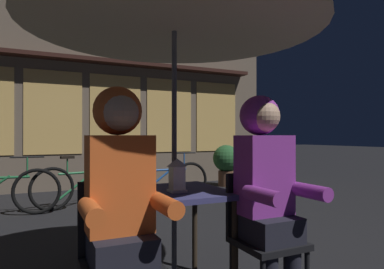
{
  "coord_description": "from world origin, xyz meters",
  "views": [
    {
      "loc": [
        -0.89,
        -2.19,
        1.13
      ],
      "look_at": [
        0.0,
        -0.3,
        1.14
      ],
      "focal_mm": 31.11,
      "sensor_mm": 36.0,
      "label": 1
    }
  ],
  "objects_px": {
    "bicycle_third": "(85,185)",
    "person_right_hooded": "(267,179)",
    "bicycle_fourth": "(163,182)",
    "lantern": "(177,174)",
    "chair_right": "(261,231)",
    "chair_left": "(118,252)",
    "patio_umbrella": "(174,5)",
    "cafe_table": "(174,205)",
    "potted_plant": "(226,162)",
    "person_left_hooded": "(121,188)"
  },
  "relations": [
    {
      "from": "bicycle_fourth",
      "to": "potted_plant",
      "type": "bearing_deg",
      "value": 30.02
    },
    {
      "from": "patio_umbrella",
      "to": "chair_right",
      "type": "distance_m",
      "value": 1.68
    },
    {
      "from": "patio_umbrella",
      "to": "person_left_hooded",
      "type": "relative_size",
      "value": 1.65
    },
    {
      "from": "cafe_table",
      "to": "person_right_hooded",
      "type": "relative_size",
      "value": 0.53
    },
    {
      "from": "chair_right",
      "to": "bicycle_third",
      "type": "distance_m",
      "value": 3.73
    },
    {
      "from": "bicycle_third",
      "to": "person_right_hooded",
      "type": "bearing_deg",
      "value": -79.94
    },
    {
      "from": "person_right_hooded",
      "to": "potted_plant",
      "type": "relative_size",
      "value": 1.52
    },
    {
      "from": "person_right_hooded",
      "to": "bicycle_third",
      "type": "distance_m",
      "value": 3.82
    },
    {
      "from": "chair_left",
      "to": "person_left_hooded",
      "type": "relative_size",
      "value": 0.62
    },
    {
      "from": "bicycle_third",
      "to": "bicycle_fourth",
      "type": "height_order",
      "value": "same"
    },
    {
      "from": "lantern",
      "to": "bicycle_third",
      "type": "relative_size",
      "value": 0.14
    },
    {
      "from": "chair_left",
      "to": "chair_right",
      "type": "height_order",
      "value": "same"
    },
    {
      "from": "person_left_hooded",
      "to": "bicycle_third",
      "type": "height_order",
      "value": "person_left_hooded"
    },
    {
      "from": "patio_umbrella",
      "to": "lantern",
      "type": "bearing_deg",
      "value": -96.28
    },
    {
      "from": "lantern",
      "to": "person_left_hooded",
      "type": "xyz_separation_m",
      "value": [
        -0.47,
        -0.36,
        -0.01
      ]
    },
    {
      "from": "person_left_hooded",
      "to": "lantern",
      "type": "bearing_deg",
      "value": 37.04
    },
    {
      "from": "person_right_hooded",
      "to": "bicycle_fourth",
      "type": "relative_size",
      "value": 0.83
    },
    {
      "from": "person_right_hooded",
      "to": "bicycle_third",
      "type": "xyz_separation_m",
      "value": [
        -0.66,
        3.73,
        -0.5
      ]
    },
    {
      "from": "cafe_table",
      "to": "person_left_hooded",
      "type": "height_order",
      "value": "person_left_hooded"
    },
    {
      "from": "lantern",
      "to": "chair_left",
      "type": "distance_m",
      "value": 0.67
    },
    {
      "from": "lantern",
      "to": "cafe_table",
      "type": "bearing_deg",
      "value": 83.72
    },
    {
      "from": "chair_left",
      "to": "cafe_table",
      "type": "bearing_deg",
      "value": 37.55
    },
    {
      "from": "lantern",
      "to": "chair_right",
      "type": "bearing_deg",
      "value": -31.57
    },
    {
      "from": "chair_left",
      "to": "bicycle_fourth",
      "type": "xyz_separation_m",
      "value": [
        1.55,
        3.51,
        -0.14
      ]
    },
    {
      "from": "person_right_hooded",
      "to": "potted_plant",
      "type": "xyz_separation_m",
      "value": [
        2.5,
        4.67,
        -0.3
      ]
    },
    {
      "from": "patio_umbrella",
      "to": "person_right_hooded",
      "type": "height_order",
      "value": "patio_umbrella"
    },
    {
      "from": "patio_umbrella",
      "to": "person_right_hooded",
      "type": "bearing_deg",
      "value": -41.57
    },
    {
      "from": "lantern",
      "to": "chair_right",
      "type": "relative_size",
      "value": 0.27
    },
    {
      "from": "patio_umbrella",
      "to": "chair_right",
      "type": "bearing_deg",
      "value": -37.55
    },
    {
      "from": "cafe_table",
      "to": "bicycle_fourth",
      "type": "distance_m",
      "value": 3.33
    },
    {
      "from": "cafe_table",
      "to": "lantern",
      "type": "relative_size",
      "value": 3.2
    },
    {
      "from": "patio_umbrella",
      "to": "potted_plant",
      "type": "bearing_deg",
      "value": 54.94
    },
    {
      "from": "bicycle_fourth",
      "to": "person_right_hooded",
      "type": "bearing_deg",
      "value": -99.44
    },
    {
      "from": "bicycle_fourth",
      "to": "potted_plant",
      "type": "height_order",
      "value": "potted_plant"
    },
    {
      "from": "patio_umbrella",
      "to": "potted_plant",
      "type": "relative_size",
      "value": 2.51
    },
    {
      "from": "bicycle_third",
      "to": "chair_right",
      "type": "bearing_deg",
      "value": -79.79
    },
    {
      "from": "lantern",
      "to": "bicycle_fourth",
      "type": "height_order",
      "value": "lantern"
    },
    {
      "from": "bicycle_fourth",
      "to": "chair_right",
      "type": "bearing_deg",
      "value": -99.59
    },
    {
      "from": "patio_umbrella",
      "to": "bicycle_third",
      "type": "distance_m",
      "value": 3.73
    },
    {
      "from": "cafe_table",
      "to": "person_left_hooded",
      "type": "xyz_separation_m",
      "value": [
        -0.48,
        -0.43,
        0.21
      ]
    },
    {
      "from": "patio_umbrella",
      "to": "person_left_hooded",
      "type": "distance_m",
      "value": 1.37
    },
    {
      "from": "patio_umbrella",
      "to": "chair_right",
      "type": "relative_size",
      "value": 2.66
    },
    {
      "from": "person_left_hooded",
      "to": "potted_plant",
      "type": "bearing_deg",
      "value": 53.47
    },
    {
      "from": "cafe_table",
      "to": "chair_left",
      "type": "bearing_deg",
      "value": -142.45
    },
    {
      "from": "chair_left",
      "to": "person_right_hooded",
      "type": "distance_m",
      "value": 1.03
    },
    {
      "from": "person_left_hooded",
      "to": "bicycle_fourth",
      "type": "xyz_separation_m",
      "value": [
        1.55,
        3.57,
        -0.5
      ]
    },
    {
      "from": "person_left_hooded",
      "to": "bicycle_third",
      "type": "distance_m",
      "value": 3.77
    },
    {
      "from": "lantern",
      "to": "potted_plant",
      "type": "xyz_separation_m",
      "value": [
        2.98,
        4.31,
        -0.32
      ]
    },
    {
      "from": "chair_right",
      "to": "person_right_hooded",
      "type": "bearing_deg",
      "value": -90.0
    },
    {
      "from": "chair_right",
      "to": "bicycle_third",
      "type": "height_order",
      "value": "chair_right"
    }
  ]
}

